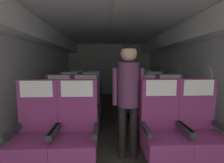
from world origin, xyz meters
TOP-DOWN VIEW (x-y plane):
  - ground at (0.00, 3.16)m, footprint 3.71×6.72m
  - fuselage_shell at (0.00, 3.42)m, footprint 3.59×6.37m
  - seat_a_left_window at (-1.01, 1.55)m, footprint 0.51×0.48m
  - seat_a_left_aisle at (-0.53, 1.54)m, footprint 0.51×0.48m
  - seat_a_right_aisle at (1.01, 1.55)m, footprint 0.51×0.48m
  - seat_a_right_window at (0.52, 1.56)m, footprint 0.51×0.48m
  - seat_b_left_window at (-1.00, 2.45)m, footprint 0.51×0.48m
  - seat_b_left_aisle at (-0.53, 2.44)m, footprint 0.51×0.48m
  - seat_b_right_aisle at (1.01, 2.43)m, footprint 0.51×0.48m
  - seat_b_right_window at (0.53, 2.43)m, footprint 0.51×0.48m
  - seat_c_left_window at (-1.02, 3.32)m, footprint 0.51×0.48m
  - seat_c_left_aisle at (-0.52, 3.33)m, footprint 0.51×0.48m
  - seat_c_right_aisle at (1.01, 3.34)m, footprint 0.51×0.48m
  - seat_c_right_window at (0.52, 3.34)m, footprint 0.51×0.48m
  - seat_d_left_window at (-1.00, 4.21)m, footprint 0.51×0.48m
  - seat_d_left_aisle at (-0.52, 4.23)m, footprint 0.51×0.48m
  - seat_d_right_aisle at (1.01, 4.21)m, footprint 0.51×0.48m
  - seat_d_right_window at (0.52, 4.22)m, footprint 0.51×0.48m
  - flight_attendant at (0.13, 1.79)m, footprint 0.43×0.28m

SIDE VIEW (x-z plane):
  - ground at x=0.00m, z-range -0.02..0.00m
  - seat_a_left_window at x=-1.01m, z-range -0.09..1.04m
  - seat_a_left_aisle at x=-0.53m, z-range -0.09..1.04m
  - seat_a_right_aisle at x=1.01m, z-range -0.09..1.04m
  - seat_a_right_window at x=0.52m, z-range -0.09..1.04m
  - seat_b_left_window at x=-1.00m, z-range -0.09..1.04m
  - seat_b_left_aisle at x=-0.53m, z-range -0.09..1.04m
  - seat_b_right_aisle at x=1.01m, z-range -0.09..1.04m
  - seat_b_right_window at x=0.53m, z-range -0.09..1.04m
  - seat_c_left_window at x=-1.02m, z-range -0.09..1.04m
  - seat_c_left_aisle at x=-0.52m, z-range -0.09..1.04m
  - seat_c_right_aisle at x=1.01m, z-range -0.09..1.04m
  - seat_c_right_window at x=0.52m, z-range -0.09..1.04m
  - seat_d_left_window at x=-1.00m, z-range -0.09..1.04m
  - seat_d_left_aisle at x=-0.52m, z-range -0.09..1.04m
  - seat_d_right_aisle at x=1.01m, z-range -0.09..1.04m
  - seat_d_right_window at x=0.52m, z-range -0.09..1.04m
  - flight_attendant at x=0.13m, z-range 0.18..1.77m
  - fuselage_shell at x=0.00m, z-range 0.50..2.69m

